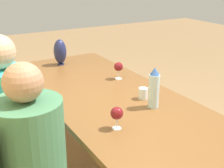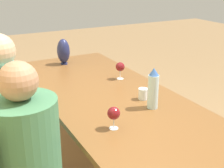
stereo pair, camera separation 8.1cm
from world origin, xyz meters
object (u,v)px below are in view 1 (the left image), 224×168
(vase, at_px, (60,52))
(person_far, at_px, (9,120))
(wine_glass_3, at_px, (118,67))
(wine_glass_5, at_px, (117,114))
(water_tumbler, at_px, (143,93))
(water_bottle, at_px, (154,88))
(person_near, at_px, (35,167))

(vase, bearing_deg, person_far, 139.95)
(wine_glass_3, bearing_deg, wine_glass_5, 148.27)
(wine_glass_5, height_order, person_far, person_far)
(wine_glass_3, bearing_deg, vase, 23.28)
(water_tumbler, bearing_deg, person_far, 72.98)
(water_bottle, xyz_separation_m, vase, (1.30, 0.18, -0.01))
(water_tumbler, bearing_deg, vase, 10.45)
(water_tumbler, height_order, vase, vase)
(water_bottle, height_order, person_near, person_near)
(vase, distance_m, wine_glass_3, 0.72)
(person_near, distance_m, person_far, 0.60)
(water_bottle, height_order, vase, water_bottle)
(wine_glass_3, xyz_separation_m, person_far, (-0.19, 1.00, -0.18))
(person_near, bearing_deg, wine_glass_3, -51.78)
(wine_glass_5, bearing_deg, person_far, 41.65)
(water_bottle, bearing_deg, person_near, 99.48)
(wine_glass_5, xyz_separation_m, person_near, (-0.01, 0.52, -0.19))
(person_far, bearing_deg, person_near, -179.88)
(vase, distance_m, person_near, 1.64)
(water_bottle, distance_m, wine_glass_3, 0.65)
(vase, bearing_deg, person_near, 153.67)
(water_tumbler, distance_m, wine_glass_3, 0.49)
(water_tumbler, bearing_deg, water_bottle, 170.87)
(wine_glass_5, bearing_deg, person_near, 91.00)
(water_tumbler, xyz_separation_m, wine_glass_3, (0.48, -0.07, 0.07))
(water_tumbler, bearing_deg, wine_glass_5, 126.43)
(water_bottle, height_order, person_far, person_far)
(water_tumbler, xyz_separation_m, person_far, (0.28, 0.93, -0.11))
(vase, height_order, person_near, person_near)
(person_far, bearing_deg, wine_glass_3, -79.03)
(vase, height_order, wine_glass_3, vase)
(person_far, bearing_deg, wine_glass_5, -138.35)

